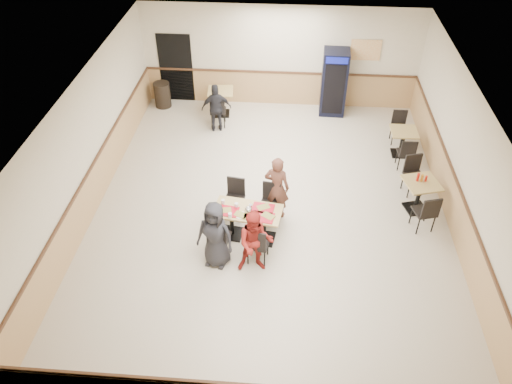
# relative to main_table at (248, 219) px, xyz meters

# --- Properties ---
(ground) EXTENTS (10.00, 10.00, 0.00)m
(ground) POSITION_rel_main_table_xyz_m (0.43, 0.93, -0.50)
(ground) COLOR beige
(ground) RESTS_ON ground
(room_shell) EXTENTS (10.00, 10.00, 10.00)m
(room_shell) POSITION_rel_main_table_xyz_m (2.20, 3.48, 0.08)
(room_shell) COLOR silver
(room_shell) RESTS_ON ground
(main_table) EXTENTS (1.49, 0.89, 0.75)m
(main_table) POSITION_rel_main_table_xyz_m (0.00, 0.00, 0.00)
(main_table) COLOR black
(main_table) RESTS_ON ground
(main_chairs) EXTENTS (1.47, 1.81, 0.95)m
(main_chairs) POSITION_rel_main_table_xyz_m (-0.05, 0.01, -0.02)
(main_chairs) COLOR black
(main_chairs) RESTS_ON ground
(diner_woman_left) EXTENTS (0.83, 0.64, 1.52)m
(diner_woman_left) POSITION_rel_main_table_xyz_m (-0.57, -0.78, 0.26)
(diner_woman_left) COLOR black
(diner_woman_left) RESTS_ON ground
(diner_woman_right) EXTENTS (0.76, 0.62, 1.46)m
(diner_woman_right) POSITION_rel_main_table_xyz_m (0.23, -0.89, 0.23)
(diner_woman_right) COLOR maroon
(diner_woman_right) RESTS_ON ground
(diner_man_opposite) EXTENTS (0.63, 0.48, 1.55)m
(diner_man_opposite) POSITION_rel_main_table_xyz_m (0.57, 0.78, 0.27)
(diner_man_opposite) COLOR #563024
(diner_man_opposite) RESTS_ON ground
(lone_diner) EXTENTS (0.87, 0.49, 1.39)m
(lone_diner) POSITION_rel_main_table_xyz_m (-1.24, 4.26, 0.20)
(lone_diner) COLOR black
(lone_diner) RESTS_ON ground
(tabletop_clutter) EXTENTS (1.25, 0.67, 0.12)m
(tabletop_clutter) POSITION_rel_main_table_xyz_m (0.01, -0.06, 0.27)
(tabletop_clutter) COLOR #AD0B1B
(tabletop_clutter) RESTS_ON main_table
(side_table_near) EXTENTS (0.89, 0.89, 0.78)m
(side_table_near) POSITION_rel_main_table_xyz_m (3.76, 1.20, 0.02)
(side_table_near) COLOR black
(side_table_near) RESTS_ON ground
(side_table_near_chair_south) EXTENTS (0.56, 0.56, 0.98)m
(side_table_near_chair_south) POSITION_rel_main_table_xyz_m (3.76, 0.58, -0.01)
(side_table_near_chair_south) COLOR black
(side_table_near_chair_south) RESTS_ON ground
(side_table_near_chair_north) EXTENTS (0.56, 0.56, 0.98)m
(side_table_near_chair_north) POSITION_rel_main_table_xyz_m (3.76, 1.82, -0.01)
(side_table_near_chair_north) COLOR black
(side_table_near_chair_north) RESTS_ON ground
(side_table_far) EXTENTS (0.68, 0.68, 0.72)m
(side_table_far) POSITION_rel_main_table_xyz_m (3.72, 3.42, -0.02)
(side_table_far) COLOR black
(side_table_far) RESTS_ON ground
(side_table_far_chair_south) EXTENTS (0.43, 0.43, 0.91)m
(side_table_far_chair_south) POSITION_rel_main_table_xyz_m (3.72, 2.85, -0.04)
(side_table_far_chair_south) COLOR black
(side_table_far_chair_south) RESTS_ON ground
(side_table_far_chair_north) EXTENTS (0.43, 0.43, 0.91)m
(side_table_far_chair_north) POSITION_rel_main_table_xyz_m (3.72, 4.00, -0.04)
(side_table_far_chair_north) COLOR black
(side_table_far_chair_north) RESTS_ON ground
(condiment_caddy) EXTENTS (0.23, 0.06, 0.20)m
(condiment_caddy) POSITION_rel_main_table_xyz_m (3.73, 1.25, 0.36)
(condiment_caddy) COLOR red
(condiment_caddy) RESTS_ON side_table_near
(back_table) EXTENTS (0.78, 0.78, 0.77)m
(back_table) POSITION_rel_main_table_xyz_m (-1.24, 5.13, 0.01)
(back_table) COLOR black
(back_table) RESTS_ON ground
(back_table_chair_lone) EXTENTS (0.49, 0.49, 0.98)m
(back_table_chair_lone) POSITION_rel_main_table_xyz_m (-1.24, 4.52, -0.01)
(back_table_chair_lone) COLOR black
(back_table_chair_lone) RESTS_ON ground
(pepsi_cooler) EXTENTS (0.74, 0.75, 1.91)m
(pepsi_cooler) POSITION_rel_main_table_xyz_m (2.00, 5.53, 0.45)
(pepsi_cooler) COLOR black
(pepsi_cooler) RESTS_ON ground
(trash_bin) EXTENTS (0.48, 0.48, 0.76)m
(trash_bin) POSITION_rel_main_table_xyz_m (-3.07, 5.48, -0.12)
(trash_bin) COLOR black
(trash_bin) RESTS_ON ground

